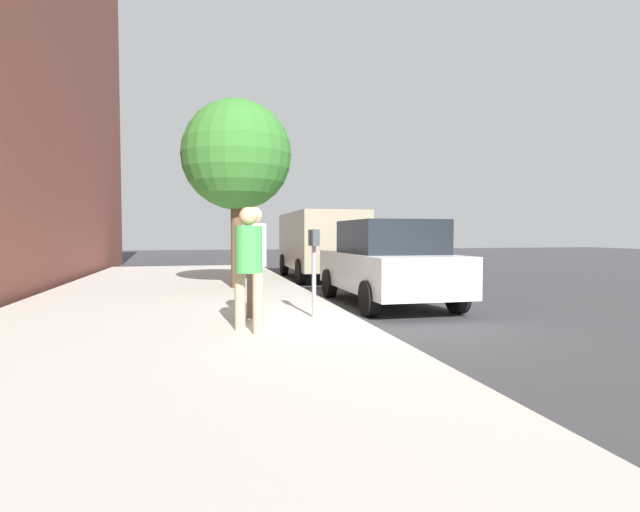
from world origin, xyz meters
TOP-DOWN VIEW (x-y plane):
  - ground_plane at (0.00, 0.00)m, footprint 80.00×80.00m
  - sidewalk_slab at (0.00, 3.00)m, footprint 28.00×6.00m
  - parking_meter at (0.11, 0.68)m, footprint 0.36×0.12m
  - pedestrian_at_meter at (0.08, 1.64)m, footprint 0.53×0.38m
  - pedestrian_bystander at (-0.86, 1.81)m, footprint 0.45×0.37m
  - parked_sedan_near at (2.15, -1.35)m, footprint 4.40×1.97m
  - parked_van_far at (8.33, -1.35)m, footprint 5.23×2.19m
  - street_tree at (4.86, 1.58)m, footprint 2.71×2.71m

SIDE VIEW (x-z plane):
  - ground_plane at x=0.00m, z-range 0.00..0.00m
  - sidewalk_slab at x=0.00m, z-range 0.00..0.15m
  - parked_sedan_near at x=2.15m, z-range 0.01..1.78m
  - pedestrian_bystander at x=-0.86m, z-range 0.29..2.00m
  - parking_meter at x=0.11m, z-range 0.46..1.87m
  - pedestrian_at_meter at x=0.08m, z-range 0.31..2.07m
  - parked_van_far at x=8.33m, z-range 0.17..2.35m
  - street_tree at x=4.86m, z-range 1.09..5.73m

